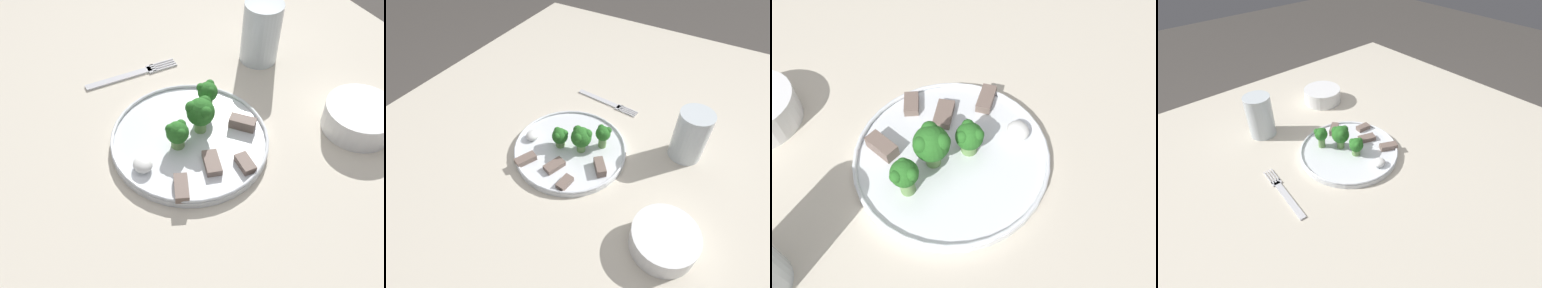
{
  "view_description": "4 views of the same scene",
  "coord_description": "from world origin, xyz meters",
  "views": [
    {
      "loc": [
        0.49,
        -0.27,
        1.28
      ],
      "look_at": [
        0.07,
        -0.02,
        0.73
      ],
      "focal_mm": 42.0,
      "sensor_mm": 36.0,
      "label": 1
    },
    {
      "loc": [
        0.46,
        0.25,
        1.25
      ],
      "look_at": [
        0.05,
        0.01,
        0.76
      ],
      "focal_mm": 28.0,
      "sensor_mm": 36.0,
      "label": 2
    },
    {
      "loc": [
        -0.24,
        0.02,
        1.15
      ],
      "look_at": [
        0.03,
        -0.03,
        0.77
      ],
      "focal_mm": 35.0,
      "sensor_mm": 36.0,
      "label": 3
    },
    {
      "loc": [
        -0.37,
        -0.49,
        1.25
      ],
      "look_at": [
        0.04,
        -0.02,
        0.75
      ],
      "focal_mm": 28.0,
      "sensor_mm": 36.0,
      "label": 4
    }
  ],
  "objects": [
    {
      "name": "meat_slice_edge_slice",
      "position": [
        0.07,
        0.08,
        0.73
      ],
      "size": [
        0.05,
        0.04,
        0.02
      ],
      "color": "#756056",
      "rests_on": "dinner_plate"
    },
    {
      "name": "sauce_dollop",
      "position": [
        0.06,
        -0.11,
        0.73
      ],
      "size": [
        0.03,
        0.03,
        0.02
      ],
      "color": "white",
      "rests_on": "dinner_plate"
    },
    {
      "name": "broccoli_floret_back_left",
      "position": [
        0.04,
        0.01,
        0.77
      ],
      "size": [
        0.05,
        0.05,
        0.07
      ],
      "color": "#709E56",
      "rests_on": "dinner_plate"
    },
    {
      "name": "meat_slice_front_slice",
      "position": [
        0.13,
        -0.08,
        0.73
      ],
      "size": [
        0.05,
        0.04,
        0.01
      ],
      "color": "#756056",
      "rests_on": "dinner_plate"
    },
    {
      "name": "broccoli_floret_center_left",
      "position": [
        -0.0,
        0.05,
        0.76
      ],
      "size": [
        0.04,
        0.04,
        0.06
      ],
      "color": "#709E56",
      "rests_on": "dinner_plate"
    },
    {
      "name": "dinner_plate",
      "position": [
        0.05,
        -0.01,
        0.72
      ],
      "size": [
        0.27,
        0.27,
        0.02
      ],
      "color": "white",
      "rests_on": "table"
    },
    {
      "name": "broccoli_floret_near_rim_left",
      "position": [
        0.05,
        -0.04,
        0.75
      ],
      "size": [
        0.04,
        0.04,
        0.05
      ],
      "color": "#709E56",
      "rests_on": "dinner_plate"
    },
    {
      "name": "meat_slice_middle_slice",
      "position": [
        0.14,
        0.03,
        0.73
      ],
      "size": [
        0.04,
        0.02,
        0.01
      ],
      "color": "#756056",
      "rests_on": "dinner_plate"
    },
    {
      "name": "meat_slice_rear_slice",
      "position": [
        0.11,
        -0.01,
        0.73
      ],
      "size": [
        0.05,
        0.04,
        0.01
      ],
      "color": "#756056",
      "rests_on": "dinner_plate"
    },
    {
      "name": "table",
      "position": [
        0.0,
        0.0,
        0.63
      ],
      "size": [
        1.4,
        1.1,
        0.71
      ],
      "color": "beige",
      "rests_on": "ground_plane"
    }
  ]
}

